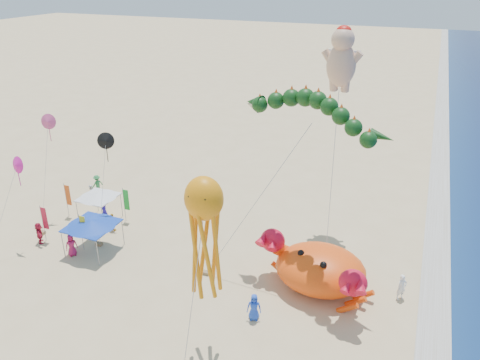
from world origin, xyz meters
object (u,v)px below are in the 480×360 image
(dragon_kite, at_px, (310,116))
(cherub_kite, at_px, (342,58))
(crab_inflatable, at_px, (320,268))
(canopy_white, at_px, (98,195))
(canopy_blue, at_px, (91,223))
(octopus_kite, at_px, (205,228))

(dragon_kite, relative_size, cherub_kite, 0.79)
(crab_inflatable, height_order, cherub_kite, cherub_kite)
(dragon_kite, xyz_separation_m, cherub_kite, (0.13, 8.52, 2.15))
(dragon_kite, relative_size, canopy_white, 4.11)
(crab_inflatable, bearing_deg, canopy_blue, -173.70)
(crab_inflatable, bearing_deg, dragon_kite, 149.32)
(cherub_kite, relative_size, canopy_blue, 4.34)
(crab_inflatable, xyz_separation_m, cherub_kite, (-1.46, 9.46, 12.44))
(cherub_kite, height_order, canopy_white, cherub_kite)
(dragon_kite, xyz_separation_m, octopus_kite, (-3.19, -8.53, -4.03))
(octopus_kite, xyz_separation_m, canopy_white, (-15.14, 9.83, -5.44))
(octopus_kite, bearing_deg, canopy_blue, 155.70)
(crab_inflatable, xyz_separation_m, octopus_kite, (-4.78, -7.59, 6.26))
(dragon_kite, bearing_deg, canopy_blue, -169.72)
(cherub_kite, bearing_deg, octopus_kite, -101.02)
(dragon_kite, bearing_deg, canopy_white, 175.95)
(octopus_kite, bearing_deg, canopy_white, 147.02)
(canopy_white, bearing_deg, canopy_blue, -58.16)
(octopus_kite, bearing_deg, cherub_kite, 78.98)
(crab_inflatable, height_order, canopy_blue, crab_inflatable)
(canopy_blue, bearing_deg, cherub_kite, 35.61)
(octopus_kite, height_order, canopy_blue, octopus_kite)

